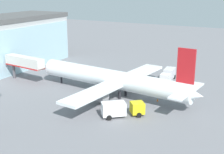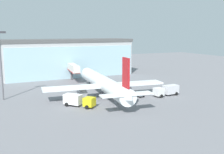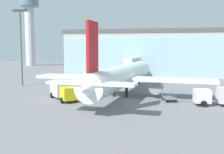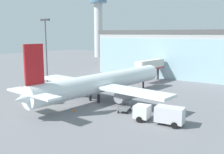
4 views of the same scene
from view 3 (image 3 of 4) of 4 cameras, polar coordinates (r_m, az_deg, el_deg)
The scene contains 11 objects.
ground at distance 42.69m, azimuth 2.69°, elevation -4.85°, with size 240.00×240.00×0.00m, color slate.
terminal_building at distance 82.28m, azimuth 7.11°, elevation 5.22°, with size 48.89×15.45×13.94m.
jet_bridge at distance 69.34m, azimuth 4.53°, elevation 3.06°, with size 3.37×11.33×5.88m.
control_tower at distance 138.11m, azimuth -17.52°, elevation 11.32°, with size 9.84×9.84×33.67m.
apron_light_mast at distance 61.19m, azimuth -19.23°, elevation 7.56°, with size 3.20×0.40×16.69m.
airplane at distance 46.26m, azimuth 2.47°, elevation 0.24°, with size 31.46×37.75×11.43m.
catering_truck at distance 42.93m, azimuth -10.69°, elevation -2.90°, with size 6.47×6.94×2.65m.
fuel_truck at distance 40.69m, azimuth 22.90°, elevation -3.76°, with size 7.50×3.18×2.65m.
baggage_cart at distance 41.95m, azimuth 12.33°, elevation -4.48°, with size 2.33×3.14×1.50m.
safety_cone_nose at distance 37.79m, azimuth 2.00°, elevation -5.85°, with size 0.36×0.36×0.55m, color orange.
safety_cone_wingtip at distance 45.46m, azimuth 18.43°, elevation -4.14°, with size 0.36×0.36×0.55m, color orange.
Camera 3 is at (6.44, -41.43, 8.04)m, focal length 42.00 mm.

